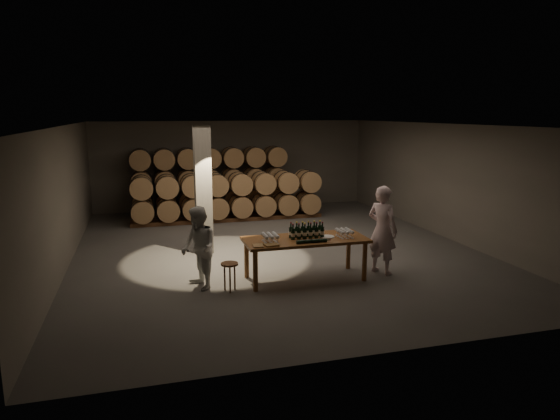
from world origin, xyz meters
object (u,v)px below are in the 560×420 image
object	(u,v)px
tasting_table	(305,243)
person_woman	(199,248)
bottle_cluster	(307,232)
plate	(327,237)
stool	(230,268)
notebook_near	(271,245)
person_man	(382,230)

from	to	relation	value
tasting_table	person_woman	bearing A→B (deg)	179.11
bottle_cluster	plate	size ratio (longest dim) A/B	2.37
bottle_cluster	tasting_table	bearing A→B (deg)	-136.86
bottle_cluster	stool	xyz separation A→B (m)	(-1.71, -0.32, -0.55)
notebook_near	person_man	distance (m)	2.63
plate	stool	size ratio (longest dim) A/B	0.54
notebook_near	plate	bearing A→B (deg)	9.18
plate	person_woman	xyz separation A→B (m)	(-2.72, 0.06, -0.07)
tasting_table	stool	world-z (taller)	tasting_table
plate	person_woman	distance (m)	2.72
person_man	person_woman	distance (m)	4.00
person_woman	bottle_cluster	bearing A→B (deg)	74.20
bottle_cluster	stool	distance (m)	1.82
tasting_table	person_woman	world-z (taller)	person_woman
person_woman	person_man	bearing A→B (deg)	73.01
person_man	notebook_near	bearing A→B (deg)	66.85
bottle_cluster	notebook_near	size ratio (longest dim) A/B	2.73
tasting_table	person_man	distance (m)	1.78
plate	notebook_near	bearing A→B (deg)	-164.80
tasting_table	bottle_cluster	bearing A→B (deg)	43.14
notebook_near	person_man	world-z (taller)	person_man
tasting_table	stool	bearing A→B (deg)	-170.54
bottle_cluster	notebook_near	world-z (taller)	bottle_cluster
bottle_cluster	notebook_near	xyz separation A→B (m)	(-0.88, -0.42, -0.11)
notebook_near	stool	size ratio (longest dim) A/B	0.47
tasting_table	bottle_cluster	distance (m)	0.23
person_woman	tasting_table	bearing A→B (deg)	73.22
tasting_table	plate	distance (m)	0.50
stool	person_man	bearing A→B (deg)	3.93
plate	person_woman	world-z (taller)	person_woman
bottle_cluster	person_woman	distance (m)	2.28
plate	person_man	world-z (taller)	person_man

